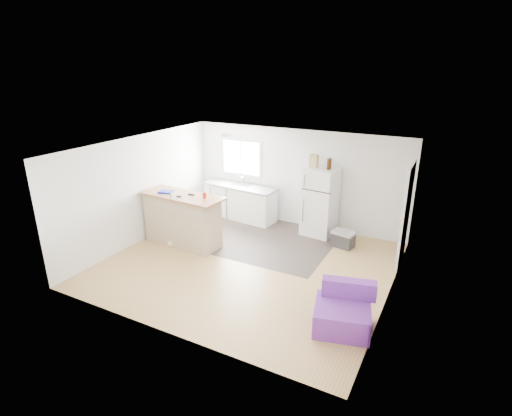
% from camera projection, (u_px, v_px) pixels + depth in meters
% --- Properties ---
extents(room, '(5.51, 5.01, 2.41)m').
position_uv_depth(room, '(248.00, 209.00, 7.73)').
color(room, '#B08549').
rests_on(room, ground).
extents(vinyl_zone, '(4.05, 2.50, 0.00)m').
position_uv_depth(vinyl_zone, '(247.00, 235.00, 9.50)').
color(vinyl_zone, '#382F2A').
rests_on(vinyl_zone, floor).
extents(window, '(1.18, 0.06, 0.98)m').
position_uv_depth(window, '(241.00, 158.00, 10.36)').
color(window, white).
rests_on(window, back_wall).
extents(interior_door, '(0.11, 0.92, 2.10)m').
position_uv_depth(interior_door, '(406.00, 216.00, 7.90)').
color(interior_door, white).
rests_on(interior_door, right_wall).
extents(ceiling_fixture, '(0.30, 0.30, 0.07)m').
position_uv_depth(ceiling_fixture, '(226.00, 135.00, 8.86)').
color(ceiling_fixture, white).
rests_on(ceiling_fixture, ceiling).
extents(kitchen_cabinets, '(2.05, 0.82, 1.17)m').
position_uv_depth(kitchen_cabinets, '(240.00, 201.00, 10.44)').
color(kitchen_cabinets, white).
rests_on(kitchen_cabinets, floor).
extents(peninsula, '(1.94, 0.84, 1.17)m').
position_uv_depth(peninsula, '(183.00, 219.00, 8.89)').
color(peninsula, '#C2AC8C').
rests_on(peninsula, floor).
extents(refrigerator, '(0.78, 0.75, 1.62)m').
position_uv_depth(refrigerator, '(320.00, 202.00, 9.33)').
color(refrigerator, white).
rests_on(refrigerator, floor).
extents(cooler, '(0.54, 0.42, 0.37)m').
position_uv_depth(cooler, '(343.00, 239.00, 8.87)').
color(cooler, '#2D2D2F').
rests_on(cooler, floor).
extents(purple_seat, '(1.01, 0.98, 0.69)m').
position_uv_depth(purple_seat, '(343.00, 312.00, 6.14)').
color(purple_seat, purple).
rests_on(purple_seat, floor).
extents(cleaner_jug, '(0.18, 0.14, 0.34)m').
position_uv_depth(cleaner_jug, '(205.00, 246.00, 8.61)').
color(cleaner_jug, silver).
rests_on(cleaner_jug, floor).
extents(mop, '(0.23, 0.37, 1.33)m').
position_uv_depth(mop, '(172.00, 237.00, 8.86)').
color(mop, green).
rests_on(mop, floor).
extents(red_cup, '(0.09, 0.09, 0.12)m').
position_uv_depth(red_cup, '(204.00, 195.00, 8.45)').
color(red_cup, red).
rests_on(red_cup, peninsula).
extents(blue_tray, '(0.35, 0.29, 0.04)m').
position_uv_depth(blue_tray, '(166.00, 192.00, 8.82)').
color(blue_tray, '#151DC6').
rests_on(blue_tray, peninsula).
extents(tool_a, '(0.14, 0.06, 0.03)m').
position_uv_depth(tool_a, '(191.00, 194.00, 8.65)').
color(tool_a, black).
rests_on(tool_a, peninsula).
extents(tool_b, '(0.11, 0.07, 0.03)m').
position_uv_depth(tool_b, '(179.00, 196.00, 8.53)').
color(tool_b, black).
rests_on(tool_b, peninsula).
extents(cardboard_box, '(0.21, 0.13, 0.30)m').
position_uv_depth(cardboard_box, '(314.00, 161.00, 9.07)').
color(cardboard_box, tan).
rests_on(cardboard_box, refrigerator).
extents(bottle_left, '(0.09, 0.09, 0.25)m').
position_uv_depth(bottle_left, '(329.00, 164.00, 8.88)').
color(bottle_left, '#3B210A').
rests_on(bottle_left, refrigerator).
extents(bottle_right, '(0.08, 0.08, 0.25)m').
position_uv_depth(bottle_right, '(330.00, 163.00, 8.94)').
color(bottle_right, '#3B210A').
rests_on(bottle_right, refrigerator).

